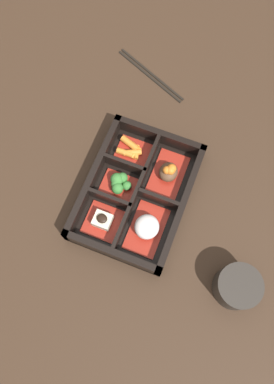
% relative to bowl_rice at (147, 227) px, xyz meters
% --- Properties ---
extents(ground_plane, '(3.00, 3.00, 0.00)m').
position_rel_bowl_rice_xyz_m(ground_plane, '(-0.07, -0.05, -0.03)').
color(ground_plane, '#382619').
extents(bento_base, '(0.30, 0.22, 0.01)m').
position_rel_bowl_rice_xyz_m(bento_base, '(-0.07, -0.05, -0.02)').
color(bento_base, black).
rests_on(bento_base, ground_plane).
extents(bento_rim, '(0.30, 0.22, 0.05)m').
position_rel_bowl_rice_xyz_m(bento_rim, '(-0.07, -0.05, -0.00)').
color(bento_rim, black).
rests_on(bento_rim, ground_plane).
extents(bowl_stew, '(0.11, 0.07, 0.05)m').
position_rel_bowl_rice_xyz_m(bowl_stew, '(-0.13, 0.00, -0.00)').
color(bowl_stew, maroon).
rests_on(bowl_stew, bento_base).
extents(bowl_rice, '(0.11, 0.07, 0.04)m').
position_rel_bowl_rice_xyz_m(bowl_rice, '(0.00, 0.00, 0.00)').
color(bowl_rice, maroon).
rests_on(bowl_rice, bento_base).
extents(bowl_carrots, '(0.07, 0.08, 0.02)m').
position_rel_bowl_rice_xyz_m(bowl_carrots, '(-0.16, -0.10, -0.01)').
color(bowl_carrots, maroon).
rests_on(bowl_carrots, bento_base).
extents(bowl_greens, '(0.07, 0.08, 0.03)m').
position_rel_bowl_rice_xyz_m(bowl_greens, '(-0.07, -0.09, -0.00)').
color(bowl_greens, maroon).
rests_on(bowl_greens, bento_base).
extents(bowl_tofu, '(0.08, 0.08, 0.03)m').
position_rel_bowl_rice_xyz_m(bowl_tofu, '(0.02, -0.09, -0.01)').
color(bowl_tofu, maroon).
rests_on(bowl_tofu, bento_base).
extents(tea_cup, '(0.09, 0.09, 0.06)m').
position_rel_bowl_rice_xyz_m(tea_cup, '(0.05, 0.21, 0.01)').
color(tea_cup, '#2D2823').
rests_on(tea_cup, ground_plane).
extents(chopsticks, '(0.10, 0.20, 0.01)m').
position_rel_bowl_rice_xyz_m(chopsticks, '(-0.38, -0.13, -0.02)').
color(chopsticks, black).
rests_on(chopsticks, ground_plane).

